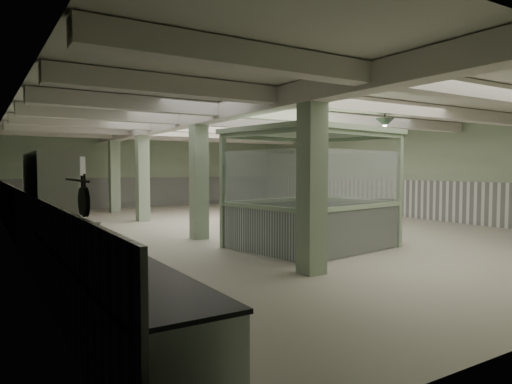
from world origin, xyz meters
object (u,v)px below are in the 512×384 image
guard_booth (311,170)px  walkin_cooler (50,210)px  prep_counter (103,293)px  filing_cabinet (387,220)px

guard_booth → walkin_cooler: bearing=166.2°
walkin_cooler → guard_booth: bearing=-5.0°
prep_counter → guard_booth: bearing=29.1°
guard_booth → prep_counter: bearing=-159.7°
guard_booth → filing_cabinet: 2.58m
guard_booth → filing_cabinet: bearing=-22.0°
walkin_cooler → guard_booth: guard_booth is taller
prep_counter → walkin_cooler: walkin_cooler is taller
prep_counter → guard_booth: 6.82m
prep_counter → walkin_cooler: 3.82m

